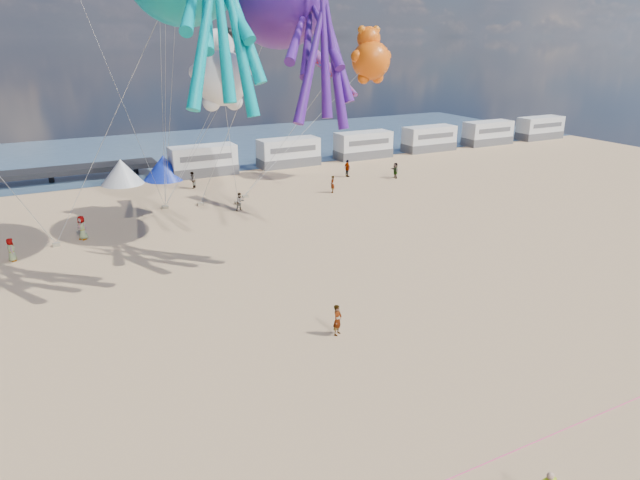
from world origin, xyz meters
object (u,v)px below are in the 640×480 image
at_px(beachgoer_0, 11,250).
at_px(kite_teddy_orange, 371,60).
at_px(sandbag_d, 245,196).
at_px(windsock_right, 240,68).
at_px(motorhome_2, 363,145).
at_px(sandbag_b, 201,204).
at_px(beachgoer_1, 192,180).
at_px(motorhome_1, 289,152).
at_px(motorhome_4, 488,133).
at_px(sandbag_a, 56,245).
at_px(beachgoer_5, 332,184).
at_px(windsock_mid, 333,73).
at_px(standing_person, 337,320).
at_px(tent_white, 121,172).
at_px(sandbag_c, 238,203).
at_px(beachgoer_6, 82,228).
at_px(motorhome_3, 429,139).
at_px(motorhome_5, 540,128).
at_px(beachgoer_3, 347,168).
at_px(beachgoer_7, 240,202).
at_px(motorhome_0, 203,161).
at_px(sandbag_e, 165,207).
at_px(kite_panda, 222,78).
at_px(beachgoer_4, 395,170).
at_px(kite_octopus_purple, 278,4).
at_px(tent_blue, 164,167).

relative_size(beachgoer_0, kite_teddy_orange, 0.25).
distance_m(sandbag_d, windsock_right, 11.79).
relative_size(motorhome_2, sandbag_b, 13.20).
xyz_separation_m(beachgoer_1, windsock_right, (1.82, -9.34, 10.35)).
relative_size(motorhome_1, motorhome_4, 1.00).
height_order(sandbag_a, sandbag_d, same).
xyz_separation_m(motorhome_2, beachgoer_5, (-10.73, -12.15, -0.72)).
bearing_deg(windsock_mid, standing_person, -123.20).
height_order(tent_white, beachgoer_1, tent_white).
bearing_deg(motorhome_4, kite_teddy_orange, -159.33).
xyz_separation_m(standing_person, sandbag_b, (0.56, 24.52, -0.66)).
bearing_deg(motorhome_2, sandbag_c, -149.13).
xyz_separation_m(tent_white, beachgoer_6, (-5.17, -15.19, -0.35)).
xyz_separation_m(motorhome_3, sandbag_b, (-31.99, -10.62, -1.39)).
height_order(motorhome_2, beachgoer_5, motorhome_2).
distance_m(motorhome_5, sandbag_d, 47.91).
height_order(beachgoer_3, sandbag_c, beachgoer_3).
height_order(standing_person, beachgoer_7, standing_person).
bearing_deg(motorhome_2, beachgoer_5, -131.46).
bearing_deg(motorhome_5, motorhome_1, 180.00).
relative_size(motorhome_0, beachgoer_7, 4.40).
xyz_separation_m(motorhome_5, sandbag_e, (-53.83, -10.17, -1.39)).
xyz_separation_m(beachgoer_5, kite_panda, (-10.75, -2.86, 9.76)).
distance_m(motorhome_4, kite_teddy_orange, 27.48).
height_order(motorhome_0, beachgoer_1, motorhome_0).
bearing_deg(sandbag_c, sandbag_e, 165.06).
xyz_separation_m(kite_panda, windsock_right, (1.80, 0.95, 0.59)).
height_order(sandbag_c, windsock_right, windsock_right).
xyz_separation_m(beachgoer_3, sandbag_a, (-27.54, -8.40, -0.75)).
bearing_deg(motorhome_2, sandbag_d, -151.19).
relative_size(motorhome_2, motorhome_4, 1.00).
height_order(motorhome_5, beachgoer_0, motorhome_5).
distance_m(motorhome_5, sandbag_b, 52.10).
bearing_deg(beachgoer_4, windsock_right, -67.12).
xyz_separation_m(motorhome_5, sandbag_b, (-50.99, -10.62, -1.39)).
relative_size(motorhome_1, sandbag_b, 13.20).
bearing_deg(windsock_right, motorhome_3, 49.53).
relative_size(beachgoer_7, sandbag_a, 3.00).
bearing_deg(kite_octopus_purple, kite_panda, 123.90).
distance_m(motorhome_2, beachgoer_1, 22.02).
bearing_deg(kite_teddy_orange, beachgoer_3, 136.57).
bearing_deg(sandbag_a, kite_octopus_purple, -19.69).
bearing_deg(kite_panda, kite_teddy_orange, 18.81).
distance_m(motorhome_0, tent_blue, 4.01).
bearing_deg(standing_person, motorhome_0, 49.36).
distance_m(beachgoer_3, beachgoer_5, 6.43).
bearing_deg(kite_octopus_purple, standing_person, -88.60).
bearing_deg(beachgoer_4, motorhome_3, 139.88).
height_order(windsock_mid, windsock_right, windsock_mid).
bearing_deg(beachgoer_7, kite_octopus_purple, -95.49).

